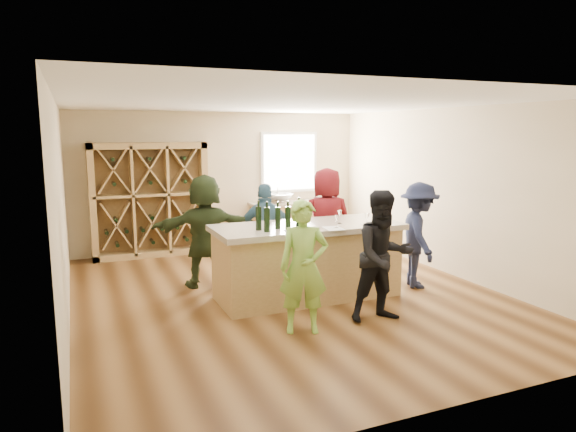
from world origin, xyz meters
name	(u,v)px	position (x,y,z in m)	size (l,w,h in m)	color
floor	(287,297)	(0.00, 0.00, -0.05)	(6.00, 7.00, 0.10)	brown
ceiling	(287,99)	(0.00, 0.00, 2.85)	(6.00, 7.00, 0.10)	white
wall_back	(221,180)	(0.00, 3.55, 1.40)	(6.00, 0.10, 2.80)	beige
wall_front	(454,255)	(0.00, -3.55, 1.40)	(6.00, 0.10, 2.80)	beige
wall_left	(57,214)	(-3.05, 0.00, 1.40)	(0.10, 7.00, 2.80)	beige
wall_right	(454,192)	(3.05, 0.00, 1.40)	(0.10, 7.00, 2.80)	beige
window_frame	(289,162)	(1.50, 3.47, 1.75)	(1.30, 0.06, 1.30)	white
window_pane	(290,162)	(1.50, 3.44, 1.75)	(1.18, 0.01, 1.18)	white
wine_rack	(150,200)	(-1.50, 3.27, 1.10)	(2.20, 0.45, 2.20)	tan
back_counter_base	(290,224)	(1.40, 3.20, 0.43)	(1.60, 0.58, 0.86)	tan
back_counter_top	(290,203)	(1.40, 3.20, 0.89)	(1.70, 0.62, 0.06)	#AB9E8C
sink	(281,198)	(1.20, 3.20, 1.01)	(0.54, 0.54, 0.19)	silver
faucet	(278,194)	(1.20, 3.38, 1.07)	(0.02, 0.02, 0.30)	silver
tasting_counter_base	(307,264)	(0.23, -0.21, 0.50)	(2.60, 1.00, 1.00)	tan
tasting_counter_top	(307,227)	(0.23, -0.21, 1.04)	(2.72, 1.12, 0.08)	#AB9E8C
wine_bottle_a	(259,218)	(-0.56, -0.35, 1.24)	(0.08, 0.08, 0.32)	black
wine_bottle_b	(267,220)	(-0.50, -0.50, 1.24)	(0.08, 0.08, 0.33)	black
wine_bottle_c	(278,218)	(-0.28, -0.35, 1.23)	(0.07, 0.07, 0.30)	black
wine_bottle_d	(288,218)	(-0.19, -0.48, 1.24)	(0.08, 0.08, 0.32)	black
wine_bottle_e	(299,215)	(0.04, -0.33, 1.25)	(0.08, 0.08, 0.34)	black
wine_glass_a	(305,225)	(-0.03, -0.70, 1.18)	(0.08, 0.08, 0.20)	white
wine_glass_b	(336,222)	(0.49, -0.61, 1.17)	(0.06, 0.06, 0.17)	white
wine_glass_c	(367,220)	(0.92, -0.70, 1.18)	(0.08, 0.08, 0.20)	white
wine_glass_d	(340,217)	(0.70, -0.31, 1.18)	(0.08, 0.08, 0.20)	white
wine_glass_e	(375,217)	(1.18, -0.49, 1.18)	(0.07, 0.07, 0.19)	white
tasting_menu_a	(296,231)	(-0.13, -0.63, 1.08)	(0.23, 0.31, 0.00)	white
tasting_menu_b	(334,228)	(0.44, -0.63, 1.08)	(0.24, 0.33, 0.00)	white
tasting_menu_c	(372,225)	(1.06, -0.63, 1.08)	(0.21, 0.29, 0.00)	white
person_near_left	(304,267)	(-0.37, -1.41, 0.81)	(0.59, 0.43, 1.61)	#8CC64C
person_near_right	(383,256)	(0.71, -1.45, 0.84)	(0.82, 0.45, 1.68)	black
person_server	(419,235)	(2.04, -0.42, 0.82)	(1.06, 0.49, 1.64)	#191E38
person_far_mid	(266,233)	(-0.04, 0.77, 0.80)	(0.93, 0.48, 1.59)	#335972
person_far_right	(326,222)	(1.02, 0.73, 0.91)	(0.89, 0.58, 1.82)	#590F14
person_far_left	(205,231)	(-1.00, 0.91, 0.88)	(1.64, 0.59, 1.76)	#263319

